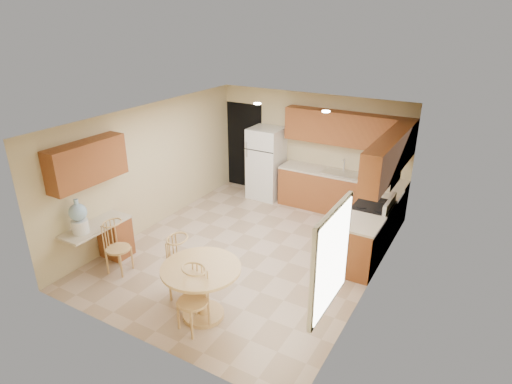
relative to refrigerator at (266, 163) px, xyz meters
The scene contains 30 objects.
floor 2.71m from the refrigerator, 68.40° to the right, with size 5.50×5.50×0.00m, color tan.
ceiling 3.07m from the refrigerator, 68.40° to the right, with size 4.50×5.50×0.02m, color white.
wall_back 1.09m from the refrigerator, 20.23° to the left, with size 4.50×0.02×2.50m, color #CCBE89.
wall_front 5.25m from the refrigerator, 79.55° to the right, with size 4.50×0.02×2.50m, color #CCBE89.
wall_left 2.76m from the refrigerator, 118.44° to the right, with size 0.02×5.50×2.50m, color #CCBE89.
wall_right 4.02m from the refrigerator, 36.87° to the right, with size 0.02×5.50×2.50m, color #CCBE89.
doorway 0.89m from the refrigerator, 157.27° to the left, with size 0.90×0.02×2.10m, color black.
base_cab_back 1.87m from the refrigerator, ahead, with size 2.75×0.60×0.87m, color #9A5327.
counter_back 1.83m from the refrigerator, ahead, with size 2.75×0.63×0.04m, color beige.
base_cab_right_a 2.98m from the refrigerator, 10.64° to the right, with size 0.60×0.59×0.87m, color #9A5327.
counter_right_a 2.95m from the refrigerator, 10.64° to the right, with size 0.63×0.59×0.04m, color beige.
base_cab_right_b 3.55m from the refrigerator, 34.59° to the right, with size 0.60×0.80×0.87m, color #9A5327.
counter_right_b 3.52m from the refrigerator, 34.59° to the right, with size 0.63×0.80×0.04m, color beige.
upper_cab_back 2.09m from the refrigerator, ahead, with size 2.75×0.33×0.70m, color #9A5327.
upper_cab_right 3.41m from the refrigerator, 21.41° to the right, with size 0.33×2.42×0.70m, color #9A5327.
upper_cab_left 4.28m from the refrigerator, 105.84° to the right, with size 0.33×1.40×0.70m, color #9A5327.
sink 1.80m from the refrigerator, ahead, with size 0.78×0.44×0.01m, color silver.
range_hood 3.24m from the refrigerator, 22.46° to the right, with size 0.50×0.76×0.14m, color silver.
desk_pedestal 3.89m from the refrigerator, 105.76° to the right, with size 0.48×0.42×0.72m, color #9A5327.
desk_top 4.23m from the refrigerator, 104.36° to the right, with size 0.50×1.20×0.04m, color beige.
window 5.35m from the refrigerator, 53.21° to the right, with size 0.06×1.12×1.30m.
can_light_a 2.09m from the refrigerator, 69.44° to the right, with size 0.14×0.14×0.02m, color white.
can_light_b 2.75m from the refrigerator, 32.96° to the right, with size 0.14×0.14×0.02m, color white.
refrigerator is the anchor object (origin of this frame).
stove 3.15m from the refrigerator, 22.99° to the right, with size 0.65×0.76×1.09m.
dining_table 4.53m from the refrigerator, 72.85° to the right, with size 1.13×1.13×0.83m.
chair_table_a 4.24m from the refrigerator, 79.36° to the right, with size 0.45×0.58×1.01m.
chair_table_b 4.90m from the refrigerator, 73.58° to the right, with size 0.42×0.45×0.96m.
chair_desk 4.22m from the refrigerator, 98.20° to the right, with size 0.41×0.52×0.92m.
water_crock 4.52m from the refrigerator, 103.46° to the right, with size 0.29×0.29×0.60m.
Camera 1 is at (3.58, -5.92, 4.12)m, focal length 30.00 mm.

